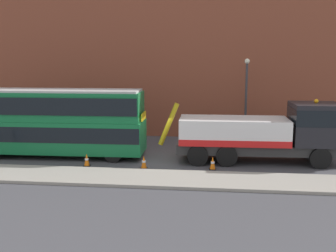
{
  "coord_description": "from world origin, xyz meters",
  "views": [
    {
      "loc": [
        3.13,
        -23.45,
        6.07
      ],
      "look_at": [
        0.45,
        -0.15,
        2.0
      ],
      "focal_mm": 43.86,
      "sensor_mm": 36.0,
      "label": 1
    }
  ],
  "objects_px": {
    "recovery_tow_truck": "(265,132)",
    "traffic_cone_midway": "(144,162)",
    "double_decker_bus": "(53,120)",
    "traffic_cone_near_truck": "(213,163)",
    "traffic_cone_near_bus": "(87,160)",
    "street_lamp": "(246,93)"
  },
  "relations": [
    {
      "from": "recovery_tow_truck",
      "to": "traffic_cone_midway",
      "type": "distance_m",
      "value": 7.09
    },
    {
      "from": "double_decker_bus",
      "to": "traffic_cone_near_truck",
      "type": "height_order",
      "value": "double_decker_bus"
    },
    {
      "from": "recovery_tow_truck",
      "to": "double_decker_bus",
      "type": "xyz_separation_m",
      "value": [
        -12.51,
        -0.01,
        0.47
      ]
    },
    {
      "from": "traffic_cone_near_bus",
      "to": "traffic_cone_midway",
      "type": "height_order",
      "value": "same"
    },
    {
      "from": "double_decker_bus",
      "to": "traffic_cone_near_bus",
      "type": "xyz_separation_m",
      "value": [
        2.67,
        -1.98,
        -1.89
      ]
    },
    {
      "from": "traffic_cone_near_truck",
      "to": "traffic_cone_near_bus",
      "type": "bearing_deg",
      "value": -179.16
    },
    {
      "from": "recovery_tow_truck",
      "to": "double_decker_bus",
      "type": "relative_size",
      "value": 0.92
    },
    {
      "from": "traffic_cone_near_bus",
      "to": "traffic_cone_near_truck",
      "type": "height_order",
      "value": "same"
    },
    {
      "from": "recovery_tow_truck",
      "to": "traffic_cone_near_truck",
      "type": "distance_m",
      "value": 3.76
    },
    {
      "from": "traffic_cone_midway",
      "to": "traffic_cone_near_truck",
      "type": "bearing_deg",
      "value": 3.32
    },
    {
      "from": "traffic_cone_near_bus",
      "to": "traffic_cone_midway",
      "type": "relative_size",
      "value": 1.0
    },
    {
      "from": "street_lamp",
      "to": "traffic_cone_near_bus",
      "type": "bearing_deg",
      "value": -141.3
    },
    {
      "from": "traffic_cone_midway",
      "to": "street_lamp",
      "type": "distance_m",
      "value": 9.96
    },
    {
      "from": "recovery_tow_truck",
      "to": "street_lamp",
      "type": "height_order",
      "value": "street_lamp"
    },
    {
      "from": "traffic_cone_midway",
      "to": "traffic_cone_near_truck",
      "type": "distance_m",
      "value": 3.71
    },
    {
      "from": "recovery_tow_truck",
      "to": "street_lamp",
      "type": "bearing_deg",
      "value": 96.6
    },
    {
      "from": "recovery_tow_truck",
      "to": "traffic_cone_near_bus",
      "type": "bearing_deg",
      "value": -169.88
    },
    {
      "from": "double_decker_bus",
      "to": "traffic_cone_near_truck",
      "type": "xyz_separation_m",
      "value": [
        9.59,
        -1.88,
        -1.89
      ]
    },
    {
      "from": "traffic_cone_near_bus",
      "to": "traffic_cone_midway",
      "type": "bearing_deg",
      "value": -2.01
    },
    {
      "from": "recovery_tow_truck",
      "to": "traffic_cone_midway",
      "type": "height_order",
      "value": "recovery_tow_truck"
    },
    {
      "from": "double_decker_bus",
      "to": "traffic_cone_near_truck",
      "type": "distance_m",
      "value": 9.96
    },
    {
      "from": "traffic_cone_midway",
      "to": "traffic_cone_near_truck",
      "type": "xyz_separation_m",
      "value": [
        3.7,
        0.21,
        0.0
      ]
    }
  ]
}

